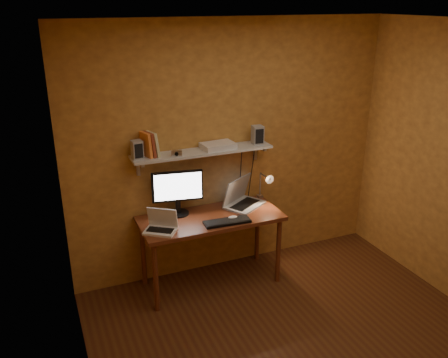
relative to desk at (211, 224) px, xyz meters
name	(u,v)px	position (x,y,z in m)	size (l,w,h in m)	color
room	(319,210)	(0.36, -1.28, 0.64)	(3.44, 3.24, 2.64)	#512E14
desk	(211,224)	(0.00, 0.00, 0.00)	(1.40, 0.60, 0.75)	brown
wall_shelf	(203,152)	(0.00, 0.19, 0.69)	(1.40, 0.25, 0.21)	silver
monitor	(178,190)	(-0.27, 0.18, 0.34)	(0.50, 0.24, 0.45)	black
laptop	(241,198)	(0.39, 0.14, 0.16)	(0.49, 0.46, 0.29)	#989AA0
netbook	(161,225)	(-0.53, -0.10, 0.14)	(0.35, 0.33, 0.21)	silver
keyboard	(227,222)	(0.09, -0.19, 0.10)	(0.45, 0.15, 0.02)	black
mouse	(233,218)	(0.17, -0.14, 0.10)	(0.10, 0.07, 0.04)	silver
desk_lamp	(265,183)	(0.66, 0.13, 0.29)	(0.09, 0.23, 0.38)	silver
speaker_left	(137,150)	(-0.64, 0.19, 0.80)	(0.10, 0.10, 0.17)	#989AA0
speaker_right	(258,135)	(0.58, 0.18, 0.80)	(0.10, 0.10, 0.19)	#989AA0
books	(150,144)	(-0.52, 0.20, 0.83)	(0.16, 0.17, 0.24)	orange
shelf_camera	(177,153)	(-0.29, 0.11, 0.74)	(0.10, 0.06, 0.06)	silver
router	(218,146)	(0.16, 0.20, 0.74)	(0.32, 0.21, 0.05)	silver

